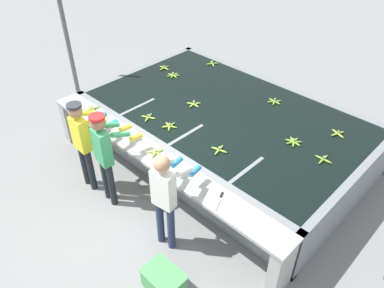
{
  "coord_description": "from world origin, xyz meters",
  "views": [
    {
      "loc": [
        3.61,
        -2.58,
        4.57
      ],
      "look_at": [
        0.0,
        1.11,
        0.65
      ],
      "focal_mm": 35.0,
      "sensor_mm": 36.0,
      "label": 1
    }
  ],
  "objects": [
    {
      "name": "crate",
      "position": [
        1.37,
        -0.82,
        0.16
      ],
      "size": [
        0.55,
        0.39,
        0.32
      ],
      "color": "#4C9E56",
      "rests_on": "ground"
    },
    {
      "name": "banana_bunch_floating_6",
      "position": [
        0.45,
        2.88,
        0.94
      ],
      "size": [
        0.28,
        0.27,
        0.08
      ],
      "color": "#75A333",
      "rests_on": "wash_tank"
    },
    {
      "name": "banana_bunch_floating_5",
      "position": [
        -1.48,
        3.28,
        0.94
      ],
      "size": [
        0.25,
        0.25,
        0.08
      ],
      "color": "#8CB738",
      "rests_on": "wash_tank"
    },
    {
      "name": "worker_1",
      "position": [
        -0.47,
        -0.31,
        1.02
      ],
      "size": [
        0.46,
        0.74,
        1.68
      ],
      "color": "#1E2328",
      "rests_on": "ground"
    },
    {
      "name": "wash_tank",
      "position": [
        0.0,
        2.01,
        0.46
      ],
      "size": [
        5.09,
        3.14,
        0.92
      ],
      "color": "gray",
      "rests_on": "ground"
    },
    {
      "name": "knife_0",
      "position": [
        1.38,
        0.24,
        0.93
      ],
      "size": [
        0.17,
        0.33,
        0.02
      ],
      "color": "silver",
      "rests_on": "work_ledge"
    },
    {
      "name": "banana_bunch_floating_1",
      "position": [
        1.81,
        2.74,
        0.94
      ],
      "size": [
        0.27,
        0.27,
        0.08
      ],
      "color": "#8CB738",
      "rests_on": "wash_tank"
    },
    {
      "name": "work_ledge",
      "position": [
        0.0,
        0.23,
        0.67
      ],
      "size": [
        5.09,
        0.45,
        0.92
      ],
      "color": "#9E9E99",
      "rests_on": "ground"
    },
    {
      "name": "banana_bunch_floating_10",
      "position": [
        -0.36,
        0.93,
        0.94
      ],
      "size": [
        0.28,
        0.27,
        0.08
      ],
      "color": "#8CB738",
      "rests_on": "wash_tank"
    },
    {
      "name": "banana_bunch_floating_4",
      "position": [
        1.97,
        1.96,
        0.94
      ],
      "size": [
        0.28,
        0.28,
        0.08
      ],
      "color": "#75A333",
      "rests_on": "wash_tank"
    },
    {
      "name": "banana_bunch_floating_8",
      "position": [
        1.4,
        2.03,
        0.94
      ],
      "size": [
        0.28,
        0.28,
        0.08
      ],
      "color": "#75A333",
      "rests_on": "wash_tank"
    },
    {
      "name": "banana_bunch_floating_2",
      "position": [
        0.68,
        1.03,
        0.94
      ],
      "size": [
        0.28,
        0.28,
        0.08
      ],
      "color": "#8CB738",
      "rests_on": "wash_tank"
    },
    {
      "name": "banana_bunch_ledge_0",
      "position": [
        -1.78,
        0.31,
        0.94
      ],
      "size": [
        0.28,
        0.28,
        0.08
      ],
      "color": "#93BC3D",
      "rests_on": "work_ledge"
    },
    {
      "name": "banana_bunch_floating_0",
      "position": [
        -1.7,
        2.28,
        0.94
      ],
      "size": [
        0.28,
        0.27,
        0.08
      ],
      "color": "#7FAD33",
      "rests_on": "wash_tank"
    },
    {
      "name": "banana_bunch_floating_7",
      "position": [
        -2.1,
        2.38,
        0.94
      ],
      "size": [
        0.28,
        0.28,
        0.08
      ],
      "color": "#8CB738",
      "rests_on": "wash_tank"
    },
    {
      "name": "worker_0",
      "position": [
        -1.03,
        -0.34,
        1.01
      ],
      "size": [
        0.41,
        0.72,
        1.66
      ],
      "color": "#1E2328",
      "rests_on": "ground"
    },
    {
      "name": "ground_plane",
      "position": [
        0.0,
        0.0,
        0.0
      ],
      "size": [
        80.0,
        80.0,
        0.0
      ],
      "primitive_type": "plane",
      "color": "gray",
      "rests_on": "ground"
    },
    {
      "name": "banana_bunch_ledge_1",
      "position": [
        0.02,
        0.29,
        0.94
      ],
      "size": [
        0.27,
        0.28,
        0.08
      ],
      "color": "#9EC642",
      "rests_on": "work_ledge"
    },
    {
      "name": "banana_bunch_floating_9",
      "position": [
        -0.57,
        1.74,
        0.94
      ],
      "size": [
        0.27,
        0.27,
        0.08
      ],
      "color": "#9EC642",
      "rests_on": "wash_tank"
    },
    {
      "name": "support_post_left",
      "position": [
        -3.33,
        0.89,
        1.6
      ],
      "size": [
        0.09,
        0.09,
        3.2
      ],
      "color": "slate",
      "rests_on": "ground"
    },
    {
      "name": "worker_2",
      "position": [
        0.84,
        -0.26,
        1.0
      ],
      "size": [
        0.47,
        0.74,
        1.66
      ],
      "color": "navy",
      "rests_on": "ground"
    },
    {
      "name": "banana_bunch_floating_3",
      "position": [
        -0.83,
        0.85,
        0.94
      ],
      "size": [
        0.27,
        0.27,
        0.08
      ],
      "color": "#93BC3D",
      "rests_on": "wash_tank"
    }
  ]
}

